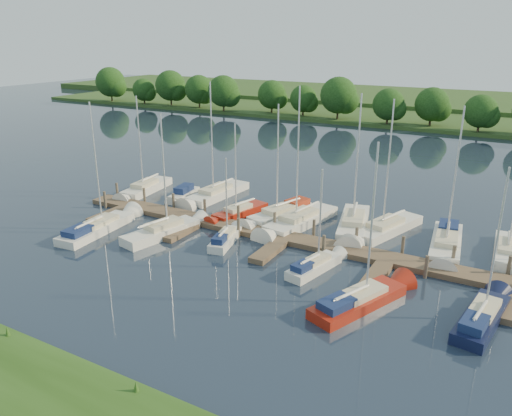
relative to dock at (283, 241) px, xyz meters
The scene contains 22 objects.
ground 7.31m from the dock, 90.00° to the right, with size 260.00×260.00×0.00m, color black.
dock is the anchor object (origin of this frame).
mooring_pilings 1.19m from the dock, 90.00° to the left, with size 38.24×2.84×2.00m.
far_shore 67.69m from the dock, 90.00° to the left, with size 180.00×30.00×0.60m, color #27461A.
distant_hill 92.69m from the dock, 90.00° to the left, with size 220.00×40.00×1.40m, color #395525.
treeline 55.21m from the dock, 91.24° to the left, with size 147.07×10.14×8.08m.
sailboat_n_0 18.72m from the dock, 164.82° to the left, with size 2.59×7.92×10.14m.
motorboat 14.63m from the dock, 158.26° to the left, with size 1.85×4.77×1.47m.
sailboat_n_2 12.86m from the dock, 147.55° to the left, with size 2.74×9.18×11.56m.
sailboat_n_3 7.02m from the dock, 150.50° to the left, with size 2.83×6.73×8.62m.
sailboat_n_4 5.41m from the dock, 118.40° to the left, with size 3.85×8.08×10.38m.
sailboat_n_5 3.94m from the dock, 97.46° to the left, with size 3.68×9.51×11.99m.
sailboat_n_6 6.59m from the dock, 54.89° to the left, with size 3.88×9.07×11.55m.
sailboat_n_7 8.57m from the dock, 43.07° to the left, with size 4.24×8.79×11.15m.
sailboat_n_8 12.23m from the dock, 24.21° to the left, with size 2.89×8.81×11.08m.
sailboat_n_9 16.34m from the dock, 20.93° to the left, with size 2.08×7.47×9.43m.
sailboat_s_0 15.07m from the dock, 160.38° to the right, with size 2.63×8.60×10.76m.
sailboat_s_1 9.49m from the dock, 160.47° to the right, with size 3.26×7.85×10.11m.
sailboat_s_2 4.38m from the dock, 151.46° to the right, with size 2.22×5.30×6.97m.
sailboat_s_3 5.10m from the dock, 37.84° to the right, with size 2.37×5.70×7.38m.
sailboat_s_4 10.19m from the dock, 36.32° to the right, with size 4.32×7.90×10.13m.
sailboat_s_5 15.40m from the dock, 17.45° to the right, with size 2.55×7.25×9.24m.
Camera 1 is at (15.51, -24.58, 15.22)m, focal length 35.00 mm.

